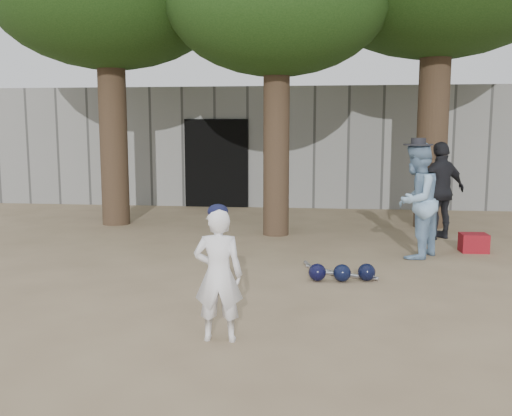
# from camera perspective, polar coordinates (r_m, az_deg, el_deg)

# --- Properties ---
(ground) EXTENTS (70.00, 70.00, 0.00)m
(ground) POSITION_cam_1_polar(r_m,az_deg,el_deg) (6.76, -6.13, -9.10)
(ground) COLOR #937C5E
(ground) RESTS_ON ground
(boy_player) EXTENTS (0.48, 0.33, 1.26)m
(boy_player) POSITION_cam_1_polar(r_m,az_deg,el_deg) (5.34, -3.78, -6.70)
(boy_player) COLOR white
(boy_player) RESTS_ON ground
(spectator_blue) EXTENTS (1.02, 1.08, 1.77)m
(spectator_blue) POSITION_cam_1_polar(r_m,az_deg,el_deg) (9.02, 15.71, 0.70)
(spectator_blue) COLOR #89AFD5
(spectator_blue) RESTS_ON ground
(spectator_dark) EXTENTS (1.10, 0.89, 1.75)m
(spectator_dark) POSITION_cam_1_polar(r_m,az_deg,el_deg) (10.72, 17.99, 1.67)
(spectator_dark) COLOR black
(spectator_dark) RESTS_ON ground
(red_bag) EXTENTS (0.43, 0.34, 0.30)m
(red_bag) POSITION_cam_1_polar(r_m,az_deg,el_deg) (9.83, 20.94, -3.27)
(red_bag) COLOR maroon
(red_bag) RESTS_ON ground
(back_building) EXTENTS (16.00, 5.24, 3.00)m
(back_building) POSITION_cam_1_polar(r_m,az_deg,el_deg) (16.70, 1.69, 6.36)
(back_building) COLOR gray
(back_building) RESTS_ON ground
(helmet_row) EXTENTS (0.87, 0.31, 0.23)m
(helmet_row) POSITION_cam_1_polar(r_m,az_deg,el_deg) (7.56, 8.59, -6.39)
(helmet_row) COLOR black
(helmet_row) RESTS_ON ground
(bat_pile) EXTENTS (1.02, 0.86, 0.06)m
(bat_pile) POSITION_cam_1_polar(r_m,az_deg,el_deg) (7.93, 7.54, -6.35)
(bat_pile) COLOR #B4B4BB
(bat_pile) RESTS_ON ground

